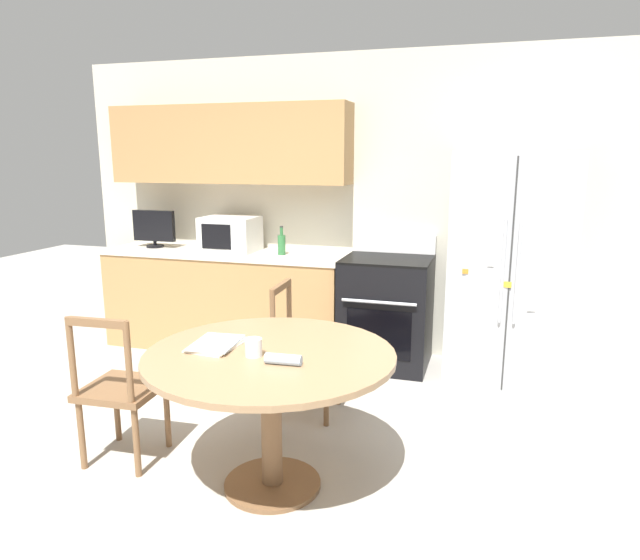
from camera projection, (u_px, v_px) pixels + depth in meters
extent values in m
plane|color=#B2ADA3|center=(226.00, 508.00, 2.88)|extent=(14.00, 14.00, 0.00)
cube|color=beige|center=(354.00, 206.00, 5.08)|extent=(5.20, 0.10, 2.60)
cube|color=#AD7F4C|center=(229.00, 144.00, 5.07)|extent=(2.21, 0.34, 0.68)
cube|color=#AD7F4C|center=(227.00, 301.00, 5.24)|extent=(2.21, 0.62, 0.86)
cube|color=beige|center=(226.00, 253.00, 5.14)|extent=(2.23, 0.64, 0.03)
cube|color=#B2B5BA|center=(509.00, 269.00, 4.39)|extent=(0.89, 0.70, 1.78)
cube|color=#333333|center=(509.00, 278.00, 4.06)|extent=(0.01, 0.01, 1.71)
cylinder|color=silver|center=(503.00, 272.00, 4.05)|extent=(0.02, 0.02, 0.75)
cylinder|color=silver|center=(517.00, 273.00, 4.03)|extent=(0.02, 0.02, 0.75)
cube|color=white|center=(491.00, 264.00, 4.08)|extent=(0.04, 0.01, 0.03)
cube|color=yellow|center=(508.00, 285.00, 4.07)|extent=(0.05, 0.02, 0.04)
cube|color=orange|center=(465.00, 271.00, 4.14)|extent=(0.04, 0.01, 0.03)
cube|color=white|center=(531.00, 308.00, 4.06)|extent=(0.06, 0.01, 0.05)
cube|color=black|center=(386.00, 313.00, 4.78)|extent=(0.72, 0.64, 0.90)
cube|color=black|center=(379.00, 335.00, 4.50)|extent=(0.52, 0.01, 0.40)
cylinder|color=silver|center=(379.00, 302.00, 4.42)|extent=(0.59, 0.02, 0.02)
cube|color=black|center=(388.00, 259.00, 4.68)|extent=(0.72, 0.64, 0.02)
cube|color=white|center=(394.00, 243.00, 4.93)|extent=(0.72, 0.06, 0.16)
cube|color=white|center=(230.00, 234.00, 5.11)|extent=(0.48, 0.38, 0.31)
cube|color=black|center=(216.00, 237.00, 4.94)|extent=(0.28, 0.01, 0.22)
cube|color=silver|center=(239.00, 238.00, 4.88)|extent=(0.10, 0.01, 0.22)
cylinder|color=black|center=(155.00, 246.00, 5.35)|extent=(0.16, 0.16, 0.02)
cylinder|color=black|center=(155.00, 243.00, 5.35)|extent=(0.03, 0.03, 0.04)
cube|color=black|center=(154.00, 226.00, 5.31)|extent=(0.42, 0.05, 0.29)
cylinder|color=#2D6B38|center=(282.00, 245.00, 4.93)|extent=(0.07, 0.07, 0.17)
cylinder|color=#2D6B38|center=(281.00, 231.00, 4.91)|extent=(0.03, 0.03, 0.07)
cylinder|color=#262626|center=(281.00, 227.00, 4.90)|extent=(0.03, 0.03, 0.01)
cylinder|color=#997551|center=(270.00, 355.00, 2.91)|extent=(1.29, 1.29, 0.03)
cylinder|color=brown|center=(271.00, 421.00, 2.99)|extent=(0.11, 0.11, 0.70)
cylinder|color=brown|center=(273.00, 484.00, 3.07)|extent=(0.52, 0.52, 0.03)
cube|color=brown|center=(123.00, 389.00, 3.28)|extent=(0.44, 0.44, 0.04)
cylinder|color=brown|center=(117.00, 409.00, 3.53)|extent=(0.04, 0.04, 0.41)
cylinder|color=brown|center=(167.00, 415.00, 3.45)|extent=(0.04, 0.04, 0.41)
cylinder|color=brown|center=(82.00, 435.00, 3.20)|extent=(0.04, 0.04, 0.41)
cylinder|color=brown|center=(136.00, 442.00, 3.12)|extent=(0.04, 0.04, 0.41)
cylinder|color=brown|center=(72.00, 357.00, 3.09)|extent=(0.04, 0.04, 0.45)
cylinder|color=brown|center=(129.00, 362.00, 3.01)|extent=(0.04, 0.04, 0.45)
cube|color=brown|center=(97.00, 323.00, 3.00)|extent=(0.35, 0.06, 0.04)
cube|color=brown|center=(308.00, 353.00, 3.87)|extent=(0.43, 0.43, 0.04)
cylinder|color=brown|center=(338.00, 377.00, 4.04)|extent=(0.04, 0.04, 0.41)
cylinder|color=brown|center=(326.00, 396.00, 3.72)|extent=(0.04, 0.04, 0.41)
cylinder|color=brown|center=(292.00, 372.00, 4.13)|extent=(0.04, 0.04, 0.41)
cylinder|color=brown|center=(276.00, 391.00, 3.80)|extent=(0.04, 0.04, 0.41)
cylinder|color=brown|center=(289.00, 310.00, 4.03)|extent=(0.04, 0.04, 0.45)
cylinder|color=brown|center=(273.00, 323.00, 3.71)|extent=(0.04, 0.04, 0.45)
cube|color=brown|center=(281.00, 287.00, 3.83)|extent=(0.05, 0.35, 0.04)
cylinder|color=silver|center=(254.00, 347.00, 2.85)|extent=(0.09, 0.09, 0.09)
cylinder|color=#8C4C99|center=(254.00, 351.00, 2.85)|extent=(0.08, 0.08, 0.05)
cylinder|color=#A3BCDB|center=(283.00, 359.00, 2.73)|extent=(0.18, 0.06, 0.05)
cube|color=white|center=(216.00, 346.00, 3.00)|extent=(0.25, 0.32, 0.01)
cube|color=beige|center=(216.00, 344.00, 3.00)|extent=(0.22, 0.30, 0.01)
cube|color=silver|center=(216.00, 343.00, 3.00)|extent=(0.24, 0.32, 0.01)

